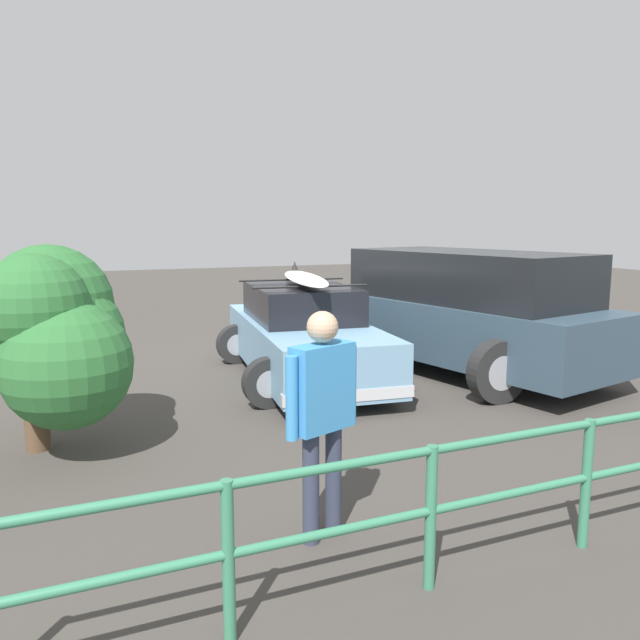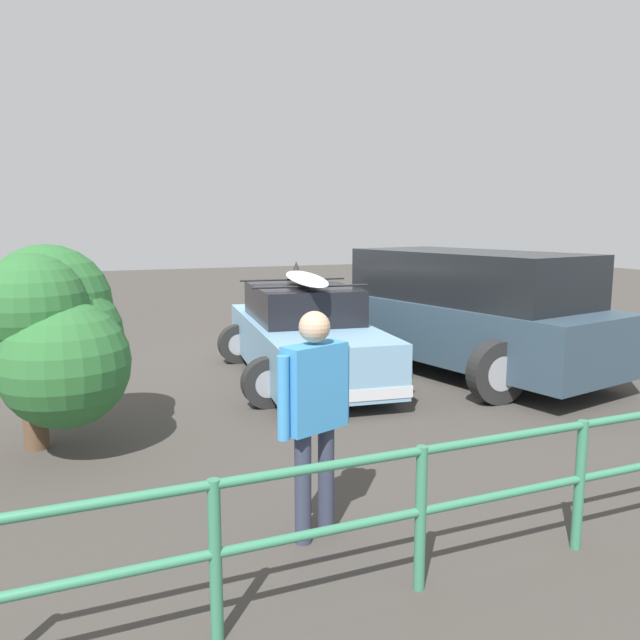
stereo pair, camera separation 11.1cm
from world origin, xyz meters
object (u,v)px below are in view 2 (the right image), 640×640
at_px(suv_car, 466,311).
at_px(person_bystander, 315,404).
at_px(sedan_car, 304,335).
at_px(bush_near_left, 53,332).

relative_size(suv_car, person_bystander, 2.96).
distance_m(sedan_car, person_bystander, 4.71).
distance_m(suv_car, bush_near_left, 5.81).
bearing_deg(bush_near_left, person_bystander, 123.18).
relative_size(suv_car, bush_near_left, 2.39).
relative_size(sedan_car, bush_near_left, 2.10).
xyz_separation_m(suv_car, person_bystander, (3.96, 3.83, 0.05)).
distance_m(suv_car, person_bystander, 5.51).
bearing_deg(suv_car, sedan_car, -13.96).
xyz_separation_m(sedan_car, person_bystander, (1.58, 4.42, 0.35)).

